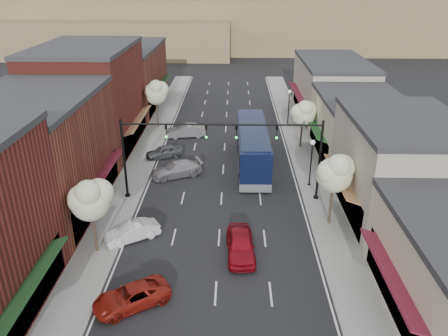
# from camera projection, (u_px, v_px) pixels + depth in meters

# --- Properties ---
(ground) EXTENTS (160.00, 160.00, 0.00)m
(ground) POSITION_uv_depth(u_px,v_px,m) (218.00, 254.00, 29.82)
(ground) COLOR black
(ground) RESTS_ON ground
(sidewalk_left) EXTENTS (2.80, 73.00, 0.15)m
(sidewalk_left) POSITION_uv_depth(u_px,v_px,m) (146.00, 151.00, 46.84)
(sidewalk_left) COLOR gray
(sidewalk_left) RESTS_ON ground
(sidewalk_right) EXTENTS (2.80, 73.00, 0.15)m
(sidewalk_right) POSITION_uv_depth(u_px,v_px,m) (303.00, 152.00, 46.47)
(sidewalk_right) COLOR gray
(sidewalk_right) RESTS_ON ground
(curb_left) EXTENTS (0.25, 73.00, 0.17)m
(curb_left) POSITION_uv_depth(u_px,v_px,m) (159.00, 151.00, 46.81)
(curb_left) COLOR gray
(curb_left) RESTS_ON ground
(curb_right) EXTENTS (0.25, 73.00, 0.17)m
(curb_right) POSITION_uv_depth(u_px,v_px,m) (290.00, 152.00, 46.50)
(curb_right) COLOR gray
(curb_right) RESTS_ON ground
(bldg_left_midnear) EXTENTS (10.14, 14.10, 9.40)m
(bldg_left_midnear) POSITION_uv_depth(u_px,v_px,m) (37.00, 155.00, 33.69)
(bldg_left_midnear) COLOR brown
(bldg_left_midnear) RESTS_ON ground
(bldg_left_midfar) EXTENTS (10.14, 14.10, 10.90)m
(bldg_left_midfar) POSITION_uv_depth(u_px,v_px,m) (90.00, 98.00, 46.15)
(bldg_left_midfar) COLOR maroon
(bldg_left_midfar) RESTS_ON ground
(bldg_left_far) EXTENTS (10.14, 18.10, 8.40)m
(bldg_left_far) POSITION_uv_depth(u_px,v_px,m) (126.00, 77.00, 61.24)
(bldg_left_far) COLOR brown
(bldg_left_far) RESTS_ON ground
(bldg_right_midnear) EXTENTS (9.14, 12.10, 7.90)m
(bldg_right_midnear) POSITION_uv_depth(u_px,v_px,m) (399.00, 168.00, 33.39)
(bldg_right_midnear) COLOR #A1958A
(bldg_right_midnear) RESTS_ON ground
(bldg_right_midfar) EXTENTS (9.14, 12.10, 6.40)m
(bldg_right_midfar) POSITION_uv_depth(u_px,v_px,m) (358.00, 126.00, 44.64)
(bldg_right_midfar) COLOR beige
(bldg_right_midfar) RESTS_ON ground
(bldg_right_far) EXTENTS (9.14, 16.10, 7.40)m
(bldg_right_far) POSITION_uv_depth(u_px,v_px,m) (331.00, 88.00, 57.20)
(bldg_right_far) COLOR #A1958A
(bldg_right_far) RESTS_ON ground
(hill_far) EXTENTS (120.00, 30.00, 12.00)m
(hill_far) POSITION_uv_depth(u_px,v_px,m) (231.00, 23.00, 109.42)
(hill_far) COLOR #7A6647
(hill_far) RESTS_ON ground
(hill_near) EXTENTS (50.00, 20.00, 8.00)m
(hill_near) POSITION_uv_depth(u_px,v_px,m) (121.00, 37.00, 99.84)
(hill_near) COLOR #7A6647
(hill_near) RESTS_ON ground
(signal_mast_right) EXTENTS (8.22, 0.46, 7.00)m
(signal_mast_right) POSITION_uv_depth(u_px,v_px,m) (291.00, 149.00, 35.09)
(signal_mast_right) COLOR black
(signal_mast_right) RESTS_ON ground
(signal_mast_left) EXTENTS (8.22, 0.46, 7.00)m
(signal_mast_left) POSITION_uv_depth(u_px,v_px,m) (152.00, 147.00, 35.34)
(signal_mast_left) COLOR black
(signal_mast_left) RESTS_ON ground
(tree_right_near) EXTENTS (2.85, 2.65, 5.95)m
(tree_right_near) POSITION_uv_depth(u_px,v_px,m) (335.00, 172.00, 31.41)
(tree_right_near) COLOR #47382B
(tree_right_near) RESTS_ON ground
(tree_right_far) EXTENTS (2.85, 2.65, 5.43)m
(tree_right_far) POSITION_uv_depth(u_px,v_px,m) (303.00, 113.00, 46.19)
(tree_right_far) COLOR #47382B
(tree_right_far) RESTS_ON ground
(tree_left_near) EXTENTS (2.85, 2.65, 5.69)m
(tree_left_near) POSITION_uv_depth(u_px,v_px,m) (90.00, 198.00, 28.21)
(tree_left_near) COLOR #47382B
(tree_left_near) RESTS_ON ground
(tree_left_far) EXTENTS (2.85, 2.65, 6.13)m
(tree_left_far) POSITION_uv_depth(u_px,v_px,m) (156.00, 92.00, 51.76)
(tree_left_far) COLOR #47382B
(tree_left_far) RESTS_ON ground
(lamp_post_near) EXTENTS (0.44, 0.44, 4.44)m
(lamp_post_near) POSITION_uv_depth(u_px,v_px,m) (312.00, 155.00, 37.99)
(lamp_post_near) COLOR black
(lamp_post_near) RESTS_ON ground
(lamp_post_far) EXTENTS (0.44, 0.44, 4.44)m
(lamp_post_far) POSITION_uv_depth(u_px,v_px,m) (289.00, 101.00, 53.95)
(lamp_post_far) COLOR black
(lamp_post_far) RESTS_ON ground
(coach_bus) EXTENTS (2.97, 12.84, 3.91)m
(coach_bus) POSITION_uv_depth(u_px,v_px,m) (252.00, 146.00, 42.77)
(coach_bus) COLOR black
(coach_bus) RESTS_ON ground
(red_hatchback) EXTENTS (2.12, 4.75, 1.58)m
(red_hatchback) POSITION_uv_depth(u_px,v_px,m) (240.00, 245.00, 29.43)
(red_hatchback) COLOR maroon
(red_hatchback) RESTS_ON ground
(parked_car_a) EXTENTS (4.83, 4.08, 1.23)m
(parked_car_a) POSITION_uv_depth(u_px,v_px,m) (132.00, 297.00, 24.98)
(parked_car_a) COLOR maroon
(parked_car_a) RESTS_ON ground
(parked_car_b) EXTENTS (4.03, 3.21, 1.29)m
(parked_car_b) POSITION_uv_depth(u_px,v_px,m) (132.00, 232.00, 31.18)
(parked_car_b) COLOR silver
(parked_car_b) RESTS_ON ground
(parked_car_c) EXTENTS (5.19, 3.72, 1.40)m
(parked_car_c) POSITION_uv_depth(u_px,v_px,m) (177.00, 169.00, 40.92)
(parked_car_c) COLOR #9F9FA4
(parked_car_c) RESTS_ON ground
(parked_car_d) EXTENTS (4.09, 3.06, 1.30)m
(parked_car_d) POSITION_uv_depth(u_px,v_px,m) (164.00, 152.00, 45.09)
(parked_car_d) COLOR #52555A
(parked_car_d) RESTS_ON ground
(parked_car_e) EXTENTS (4.74, 2.30, 1.50)m
(parked_car_e) POSITION_uv_depth(u_px,v_px,m) (186.00, 131.00, 50.72)
(parked_car_e) COLOR gray
(parked_car_e) RESTS_ON ground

